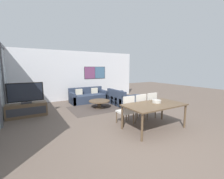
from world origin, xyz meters
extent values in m
plane|color=brown|center=(0.00, 0.00, 0.00)|extent=(24.00, 24.00, 0.00)
cube|color=silver|center=(0.00, 6.00, 1.40)|extent=(7.67, 0.06, 2.80)
cube|color=#2D2D33|center=(1.19, 5.96, 1.55)|extent=(1.39, 0.01, 0.74)
cube|color=#753D66|center=(0.85, 5.96, 1.55)|extent=(0.65, 0.02, 0.70)
cube|color=#426684|center=(1.52, 5.96, 1.55)|extent=(0.65, 0.02, 0.70)
cube|color=#515156|center=(-3.31, 4.50, 1.40)|extent=(0.07, 0.08, 2.80)
cube|color=#473D38|center=(0.33, 3.58, 0.00)|extent=(2.67, 1.81, 0.01)
cube|color=brown|center=(-2.59, 3.83, 0.26)|extent=(1.39, 0.44, 0.52)
cube|color=#2D2D33|center=(-2.59, 3.60, 0.26)|extent=(1.28, 0.01, 0.29)
cube|color=#2D2D33|center=(-2.59, 3.83, 0.54)|extent=(0.36, 0.20, 0.05)
cube|color=#2D2D33|center=(-2.59, 3.83, 0.61)|extent=(0.06, 0.03, 0.08)
cube|color=black|center=(-2.59, 3.83, 0.95)|extent=(1.22, 0.04, 0.71)
cube|color=black|center=(-2.59, 3.80, 0.95)|extent=(1.13, 0.01, 0.64)
cube|color=#2D384C|center=(0.33, 4.95, 0.21)|extent=(1.92, 0.94, 0.42)
cube|color=#2D384C|center=(0.33, 5.34, 0.39)|extent=(1.92, 0.16, 0.77)
cube|color=#2D384C|center=(-0.56, 4.95, 0.30)|extent=(0.14, 0.94, 0.60)
cube|color=#2D384C|center=(1.22, 4.95, 0.30)|extent=(0.14, 0.94, 0.60)
cube|color=beige|center=(-0.12, 5.16, 0.57)|extent=(0.36, 0.12, 0.30)
cube|color=beige|center=(0.78, 5.16, 0.57)|extent=(0.36, 0.12, 0.30)
cube|color=#2D384C|center=(1.62, 3.56, 0.21)|extent=(0.94, 1.54, 0.42)
cube|color=#2D384C|center=(1.23, 3.56, 0.39)|extent=(0.16, 1.54, 0.77)
cube|color=#2D384C|center=(1.62, 2.86, 0.30)|extent=(0.94, 0.14, 0.60)
cube|color=#2D384C|center=(1.62, 4.26, 0.30)|extent=(0.94, 0.14, 0.60)
cube|color=beige|center=(1.41, 3.21, 0.57)|extent=(0.12, 0.36, 0.30)
cylinder|color=brown|center=(0.33, 3.58, 0.01)|extent=(0.44, 0.44, 0.03)
cylinder|color=brown|center=(0.33, 3.58, 0.15)|extent=(0.17, 0.17, 0.31)
cylinder|color=brown|center=(0.33, 3.58, 0.33)|extent=(0.97, 0.97, 0.04)
cube|color=brown|center=(0.73, 0.58, 0.74)|extent=(1.86, 1.01, 0.04)
cylinder|color=brown|center=(-0.14, 0.13, 0.36)|extent=(0.06, 0.06, 0.72)
cylinder|color=brown|center=(1.60, 0.13, 0.36)|extent=(0.06, 0.06, 0.72)
cylinder|color=brown|center=(-0.14, 1.02, 0.36)|extent=(0.06, 0.06, 0.72)
cylinder|color=brown|center=(1.60, 1.02, 0.36)|extent=(0.06, 0.06, 0.72)
cube|color=beige|center=(0.19, 1.34, 0.41)|extent=(0.46, 0.46, 0.06)
cube|color=beige|center=(0.19, 1.14, 0.70)|extent=(0.42, 0.05, 0.52)
cylinder|color=brown|center=(-0.01, 1.14, 0.19)|extent=(0.04, 0.04, 0.38)
cylinder|color=brown|center=(0.39, 1.14, 0.19)|extent=(0.04, 0.04, 0.38)
cylinder|color=brown|center=(-0.01, 1.54, 0.19)|extent=(0.04, 0.04, 0.38)
cylinder|color=brown|center=(0.39, 1.54, 0.19)|extent=(0.04, 0.04, 0.38)
cube|color=beige|center=(0.73, 1.38, 0.41)|extent=(0.46, 0.46, 0.06)
cube|color=beige|center=(0.73, 1.18, 0.70)|extent=(0.42, 0.05, 0.52)
cylinder|color=brown|center=(0.53, 1.18, 0.19)|extent=(0.04, 0.04, 0.38)
cylinder|color=brown|center=(0.93, 1.18, 0.19)|extent=(0.04, 0.04, 0.38)
cylinder|color=brown|center=(0.53, 1.58, 0.19)|extent=(0.04, 0.04, 0.38)
cylinder|color=brown|center=(0.93, 1.58, 0.19)|extent=(0.04, 0.04, 0.38)
cube|color=beige|center=(1.27, 1.41, 0.41)|extent=(0.46, 0.46, 0.06)
cube|color=beige|center=(1.27, 1.21, 0.70)|extent=(0.42, 0.05, 0.52)
cylinder|color=brown|center=(1.07, 1.21, 0.19)|extent=(0.04, 0.04, 0.38)
cylinder|color=brown|center=(1.47, 1.21, 0.19)|extent=(0.04, 0.04, 0.38)
cylinder|color=brown|center=(1.07, 1.61, 0.19)|extent=(0.04, 0.04, 0.38)
cylinder|color=brown|center=(1.47, 1.61, 0.19)|extent=(0.04, 0.04, 0.38)
cylinder|color=#B7B2A8|center=(0.93, 0.68, 0.81)|extent=(0.27, 0.27, 0.09)
torus|color=#B7B2A8|center=(0.93, 0.68, 0.84)|extent=(0.27, 0.27, 0.02)
camera|label=1|loc=(-2.60, -2.57, 1.84)|focal=24.00mm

